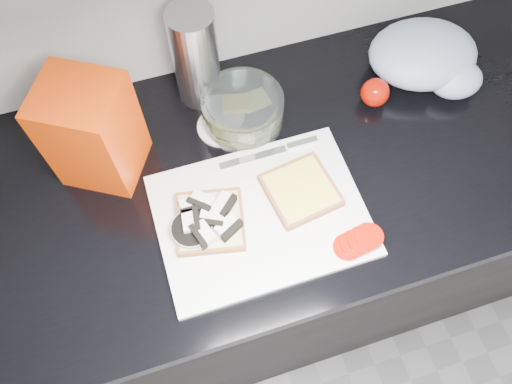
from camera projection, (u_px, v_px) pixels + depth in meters
base_cabinet at (294, 238)px, 1.46m from camera, size 3.50×0.60×0.86m
countertop at (308, 159)px, 1.06m from camera, size 3.50×0.64×0.04m
cutting_board at (261, 215)px, 0.97m from camera, size 0.40×0.30×0.01m
bread_left at (209, 220)px, 0.94m from camera, size 0.16×0.16×0.04m
bread_right at (301, 190)px, 0.98m from camera, size 0.15×0.15×0.02m
tomato_slices at (358, 242)px, 0.93m from camera, size 0.11×0.08×0.02m
knife at (281, 149)px, 1.03m from camera, size 0.21×0.02×0.01m
seed_tub at (192, 231)px, 0.94m from camera, size 0.08×0.08×0.04m
tub_lid at (221, 127)px, 1.07m from camera, size 0.10×0.10×0.01m
glass_bowl at (242, 110)px, 1.05m from camera, size 0.17×0.17×0.07m
bread_bag at (93, 132)px, 0.93m from camera, size 0.19×0.19×0.23m
steel_canister at (196, 57)px, 1.02m from camera, size 0.10×0.10×0.23m
grocery_bag at (427, 58)px, 1.10m from camera, size 0.27×0.25×0.11m
whole_tomatoes at (375, 93)px, 1.08m from camera, size 0.06×0.06×0.06m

